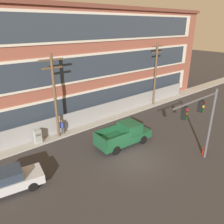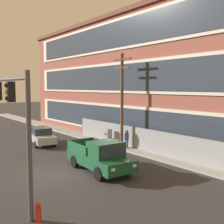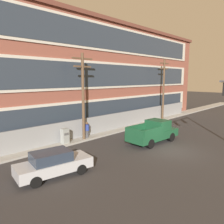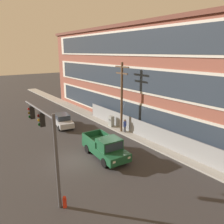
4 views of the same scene
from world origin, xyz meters
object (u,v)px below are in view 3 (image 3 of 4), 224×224
at_px(pickup_truck_dark_green, 154,132).
at_px(utility_pole_near_corner, 83,93).
at_px(sedan_silver, 53,163).
at_px(utility_pole_midblock, 164,87).
at_px(electrical_cabinet, 65,137).
at_px(pedestrian_near_cabinet, 87,129).

relative_size(pickup_truck_dark_green, utility_pole_near_corner, 0.67).
xyz_separation_m(sedan_silver, utility_pole_midblock, (20.36, 4.79, 3.77)).
bearing_deg(utility_pole_near_corner, pickup_truck_dark_green, -50.81).
bearing_deg(pickup_truck_dark_green, utility_pole_midblock, 26.89).
xyz_separation_m(sedan_silver, electrical_cabinet, (4.00, 4.69, -0.05)).
height_order(utility_pole_near_corner, pedestrian_near_cabinet, utility_pole_near_corner).
height_order(pickup_truck_dark_green, electrical_cabinet, pickup_truck_dark_green).
bearing_deg(utility_pole_near_corner, sedan_silver, -142.52).
relative_size(utility_pole_near_corner, electrical_cabinet, 5.40).
height_order(electrical_cabinet, pedestrian_near_cabinet, pedestrian_near_cabinet).
bearing_deg(sedan_silver, utility_pole_midblock, 13.23).
bearing_deg(utility_pole_midblock, electrical_cabinet, -179.67).
distance_m(sedan_silver, electrical_cabinet, 6.16).
distance_m(utility_pole_midblock, electrical_cabinet, 16.80).
xyz_separation_m(utility_pole_midblock, electrical_cabinet, (-16.36, -0.09, -3.82)).
bearing_deg(utility_pole_midblock, pickup_truck_dark_green, -153.11).
distance_m(pickup_truck_dark_green, utility_pole_near_corner, 7.38).
xyz_separation_m(sedan_silver, pedestrian_near_cabinet, (6.55, 4.77, 0.18)).
distance_m(utility_pole_near_corner, pedestrian_near_cabinet, 3.51).
bearing_deg(pedestrian_near_cabinet, utility_pole_near_corner, -165.60).
bearing_deg(utility_pole_near_corner, pedestrian_near_cabinet, 14.40).
bearing_deg(utility_pole_near_corner, electrical_cabinet, 178.76).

